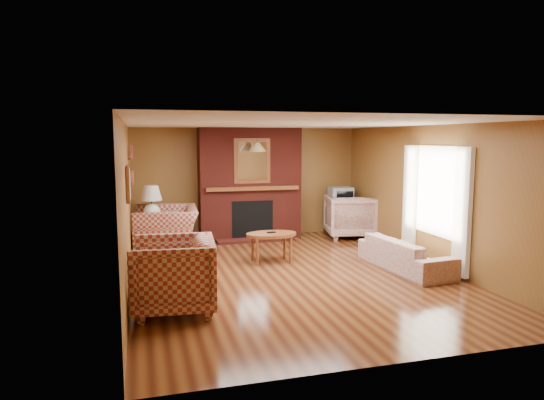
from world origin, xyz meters
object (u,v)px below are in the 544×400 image
object	(u,v)px
plaid_loveseat	(166,230)
floral_sofa	(405,254)
crt_tv	(341,197)
floral_armchair	(350,216)
table_lamp	(151,201)
side_table	(152,234)
fireplace	(250,184)
tv_stand	(340,221)
coffee_table	(271,237)
plaid_armchair	(173,275)

from	to	relation	value
plaid_loveseat	floral_sofa	world-z (taller)	plaid_loveseat
floral_sofa	crt_tv	bearing A→B (deg)	-8.33
floral_armchair	plaid_loveseat	bearing A→B (deg)	17.67
crt_tv	table_lamp	bearing A→B (deg)	-175.26
floral_armchair	side_table	bearing A→B (deg)	12.47
fireplace	tv_stand	xyz separation A→B (m)	(2.05, -0.18, -0.87)
crt_tv	floral_sofa	bearing A→B (deg)	-92.82
floral_armchair	coffee_table	distance (m)	2.77
fireplace	floral_sofa	xyz separation A→B (m)	(1.90, -3.24, -0.92)
coffee_table	side_table	xyz separation A→B (m)	(-1.99, 1.61, -0.17)
floral_sofa	coffee_table	world-z (taller)	coffee_table
plaid_armchair	crt_tv	xyz separation A→B (m)	(4.00, 3.99, 0.39)
table_lamp	tv_stand	xyz separation A→B (m)	(4.15, 0.35, -0.64)
fireplace	floral_armchair	world-z (taller)	fireplace
side_table	plaid_armchair	bearing A→B (deg)	-87.65
floral_armchair	plaid_armchair	bearing A→B (deg)	54.14
fireplace	floral_sofa	bearing A→B (deg)	-59.62
fireplace	side_table	distance (m)	2.34
plaid_loveseat	tv_stand	xyz separation A→B (m)	(3.90, 0.71, -0.12)
plaid_armchair	floral_armchair	world-z (taller)	plaid_armchair
crt_tv	tv_stand	bearing A→B (deg)	90.00
floral_armchair	side_table	xyz separation A→B (m)	(-4.23, -0.02, -0.18)
plaid_loveseat	side_table	size ratio (longest dim) A/B	2.31
plaid_armchair	side_table	size ratio (longest dim) A/B	1.79
side_table	floral_sofa	bearing A→B (deg)	-34.08
floral_armchair	crt_tv	xyz separation A→B (m)	(-0.08, 0.32, 0.39)
plaid_loveseat	floral_sofa	size ratio (longest dim) A/B	0.73
fireplace	floral_sofa	size ratio (longest dim) A/B	1.32
side_table	table_lamp	size ratio (longest dim) A/B	0.85
coffee_table	tv_stand	distance (m)	2.92
plaid_loveseat	floral_armchair	world-z (taller)	floral_armchair
floral_sofa	side_table	xyz separation A→B (m)	(-4.00, 2.71, 0.02)
table_lamp	plaid_loveseat	bearing A→B (deg)	-55.29
coffee_table	side_table	bearing A→B (deg)	141.05
side_table	tv_stand	world-z (taller)	tv_stand
plaid_loveseat	coffee_table	size ratio (longest dim) A/B	1.49
floral_armchair	crt_tv	world-z (taller)	crt_tv
fireplace	floral_sofa	distance (m)	3.87
plaid_loveseat	side_table	xyz separation A→B (m)	(-0.25, 0.36, -0.14)
plaid_loveseat	crt_tv	xyz separation A→B (m)	(3.90, 0.71, 0.42)
floral_sofa	crt_tv	world-z (taller)	crt_tv
table_lamp	crt_tv	size ratio (longest dim) A/B	1.26
floral_sofa	side_table	size ratio (longest dim) A/B	3.14
plaid_loveseat	coffee_table	world-z (taller)	plaid_loveseat
floral_armchair	floral_sofa	bearing A→B (deg)	97.29
floral_sofa	side_table	distance (m)	4.83
side_table	floral_armchair	bearing A→B (deg)	0.31
table_lamp	crt_tv	world-z (taller)	table_lamp
plaid_loveseat	tv_stand	size ratio (longest dim) A/B	2.11
coffee_table	tv_stand	bearing A→B (deg)	42.29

